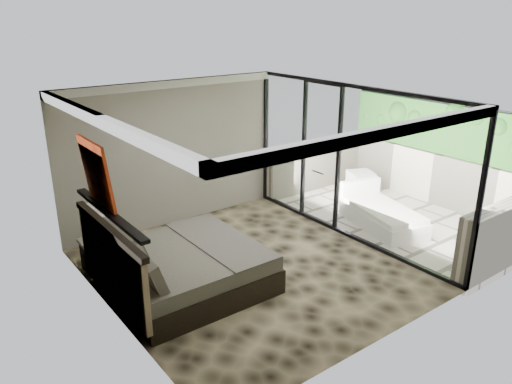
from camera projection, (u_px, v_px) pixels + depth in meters
floor at (250, 270)px, 8.14m from camera, size 5.00×5.00×0.00m
ceiling at (249, 98)px, 7.19m from camera, size 4.50×5.00×0.02m
back_wall at (173, 154)px, 9.54m from camera, size 4.50×0.02×2.80m
left_wall at (108, 224)px, 6.40m from camera, size 0.02×5.00×2.80m
glass_wall at (351, 164)px, 8.93m from camera, size 0.08×5.00×2.80m
terrace_slab at (396, 219)px, 10.27m from camera, size 3.00×5.00×0.12m
parapet_far at (439, 179)px, 10.83m from camera, size 0.30×5.00×1.10m
foliage_hedge at (445, 129)px, 10.45m from camera, size 0.36×4.60×1.10m
picture_ledge at (109, 213)px, 6.48m from camera, size 0.12×2.20×0.05m
bed at (179, 268)px, 7.45m from camera, size 2.25×2.18×1.25m
nightstand at (99, 255)px, 8.07m from camera, size 0.61×0.61×0.50m
table_lamp at (94, 218)px, 7.86m from camera, size 0.32×0.32×0.59m
abstract_canvas at (96, 173)px, 6.52m from camera, size 0.13×0.90×0.90m
framed_print at (97, 180)px, 6.72m from camera, size 0.11×0.50×0.60m
ottoman at (360, 183)px, 11.46m from camera, size 0.68×0.68×0.52m
lounger at (381, 215)px, 9.76m from camera, size 1.33×1.97×0.70m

